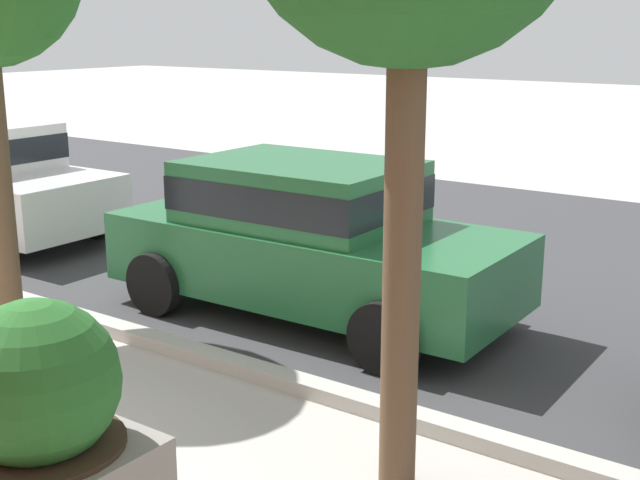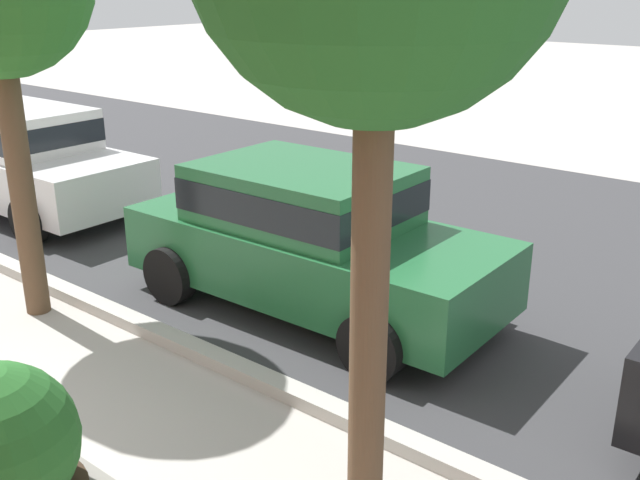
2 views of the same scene
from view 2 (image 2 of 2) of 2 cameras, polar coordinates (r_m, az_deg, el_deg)
street_surface at (r=10.59m, az=8.19°, el=0.93°), size 60.00×9.00×0.01m
curb_stone at (r=7.29m, az=-11.06°, el=-7.74°), size 60.00×0.20×0.12m
parked_car_white at (r=11.97m, az=-22.06°, el=6.04°), size 4.13×1.98×1.56m
parked_car_green at (r=7.71m, az=-0.84°, el=0.50°), size 4.13×1.98×1.56m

